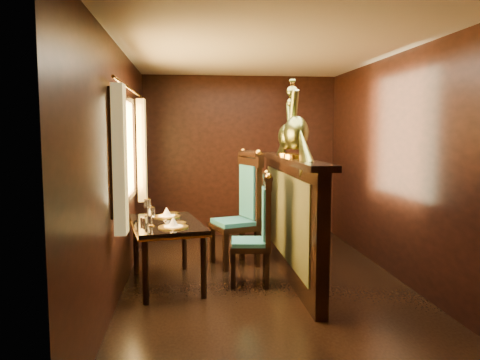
{
  "coord_description": "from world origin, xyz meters",
  "views": [
    {
      "loc": [
        -0.81,
        -4.8,
        1.65
      ],
      "look_at": [
        -0.25,
        0.26,
        1.11
      ],
      "focal_mm": 35.0,
      "sensor_mm": 36.0,
      "label": 1
    }
  ],
  "objects_px": {
    "peacock_right": "(288,125)",
    "peacock_left": "(296,118)",
    "dining_table": "(166,228)",
    "chair_left": "(260,226)",
    "chair_right": "(244,205)"
  },
  "relations": [
    {
      "from": "chair_right",
      "to": "peacock_left",
      "type": "height_order",
      "value": "peacock_left"
    },
    {
      "from": "chair_left",
      "to": "peacock_left",
      "type": "distance_m",
      "value": 1.21
    },
    {
      "from": "chair_left",
      "to": "peacock_right",
      "type": "height_order",
      "value": "peacock_right"
    },
    {
      "from": "peacock_left",
      "to": "peacock_right",
      "type": "xyz_separation_m",
      "value": [
        0.0,
        0.43,
        -0.07
      ]
    },
    {
      "from": "dining_table",
      "to": "peacock_right",
      "type": "relative_size",
      "value": 1.79
    },
    {
      "from": "chair_right",
      "to": "peacock_left",
      "type": "xyz_separation_m",
      "value": [
        0.46,
        -0.8,
        1.04
      ]
    },
    {
      "from": "peacock_left",
      "to": "chair_right",
      "type": "bearing_deg",
      "value": 120.02
    },
    {
      "from": "chair_right",
      "to": "peacock_right",
      "type": "height_order",
      "value": "peacock_right"
    },
    {
      "from": "dining_table",
      "to": "chair_left",
      "type": "relative_size",
      "value": 1.05
    },
    {
      "from": "chair_left",
      "to": "peacock_right",
      "type": "xyz_separation_m",
      "value": [
        0.38,
        0.41,
        1.08
      ]
    },
    {
      "from": "dining_table",
      "to": "peacock_left",
      "type": "relative_size",
      "value": 1.5
    },
    {
      "from": "chair_left",
      "to": "peacock_left",
      "type": "relative_size",
      "value": 1.43
    },
    {
      "from": "chair_right",
      "to": "peacock_right",
      "type": "distance_m",
      "value": 1.14
    },
    {
      "from": "peacock_right",
      "to": "peacock_left",
      "type": "bearing_deg",
      "value": -90.0
    },
    {
      "from": "chair_left",
      "to": "chair_right",
      "type": "distance_m",
      "value": 0.8
    }
  ]
}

